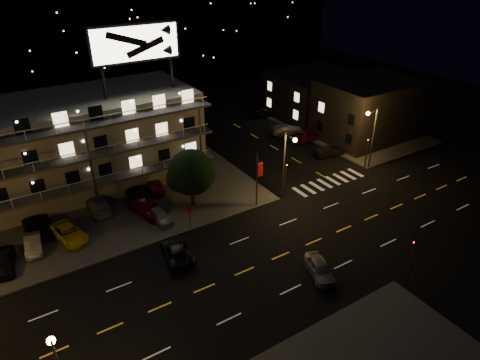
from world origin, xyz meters
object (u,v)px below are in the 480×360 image
tree (191,174)px  lot_car_4 (160,215)px  lot_car_7 (98,204)px  road_car_east (320,268)px  road_car_west (177,251)px  side_car_0 (330,151)px  lot_car_2 (69,233)px

tree → lot_car_4: bearing=-166.7°
lot_car_7 → road_car_east: lot_car_7 is taller
tree → road_car_east: (4.12, -16.06, -3.31)m
road_car_west → lot_car_7: bearing=-60.2°
side_car_0 → road_car_west: bearing=119.2°
tree → side_car_0: (21.62, 1.56, -3.36)m
lot_car_2 → lot_car_7: 5.34m
tree → road_car_east: bearing=-75.6°
lot_car_2 → lot_car_4: lot_car_2 is taller
tree → road_car_west: tree is taller
lot_car_7 → road_car_west: lot_car_7 is taller
road_car_west → road_car_east: bearing=148.3°
lot_car_2 → side_car_0: 34.63m
lot_car_7 → road_car_west: 12.18m
side_car_0 → road_car_west: (-26.91, -8.72, 0.03)m
side_car_0 → road_car_west: 28.29m
lot_car_4 → road_car_west: (-0.97, -6.14, -0.10)m
lot_car_4 → road_car_east: lot_car_4 is taller
side_car_0 → road_car_east: 24.83m
tree → road_car_west: size_ratio=1.29×
lot_car_4 → road_car_east: 17.24m
lot_car_2 → side_car_0: (34.62, 0.78, -0.16)m
lot_car_2 → tree: bearing=-15.9°
tree → lot_car_4: (-4.32, -1.02, -3.22)m
tree → side_car_0: size_ratio=1.61×
lot_car_4 → lot_car_7: size_ratio=0.76×
tree → lot_car_7: bearing=154.1°
lot_car_4 → road_car_east: (8.43, -15.04, -0.10)m
tree → road_car_east: size_ratio=1.56×
lot_car_2 → road_car_west: size_ratio=0.97×
lot_car_7 → side_car_0: (30.70, -2.85, -0.21)m
tree → lot_car_7: 10.58m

